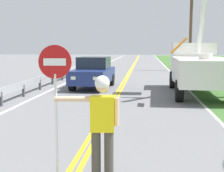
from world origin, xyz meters
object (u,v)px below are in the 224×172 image
Objects in this scene: flagger_worker at (102,121)px; utility_bucket_truck at (197,64)px; stop_sign_paddle at (55,82)px; oncoming_sedan_nearest at (93,73)px; utility_pole_mid at (191,28)px.

flagger_worker is 0.27× the size of utility_bucket_truck.
utility_bucket_truck is (3.26, 10.53, 0.38)m from flagger_worker.
stop_sign_paddle is 0.34× the size of utility_bucket_truck.
utility_bucket_truck reaches higher than oncoming_sedan_nearest.
utility_bucket_truck is 0.90× the size of utility_pole_mid.
flagger_worker is at bearing -80.06° from oncoming_sedan_nearest.
stop_sign_paddle is at bearing -102.78° from utility_pole_mid.
oncoming_sedan_nearest is at bearing -117.96° from utility_pole_mid.
oncoming_sedan_nearest is at bearing 165.76° from utility_bucket_truck.
utility_pole_mid reaches higher than oncoming_sedan_nearest.
utility_pole_mid reaches higher than flagger_worker.
utility_bucket_truck is (4.03, 10.61, -0.28)m from stop_sign_paddle.
utility_bucket_truck is 14.94m from utility_pole_mid.
utility_pole_mid is (7.04, 13.27, 3.14)m from oncoming_sedan_nearest.
utility_bucket_truck reaches higher than flagger_worker.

